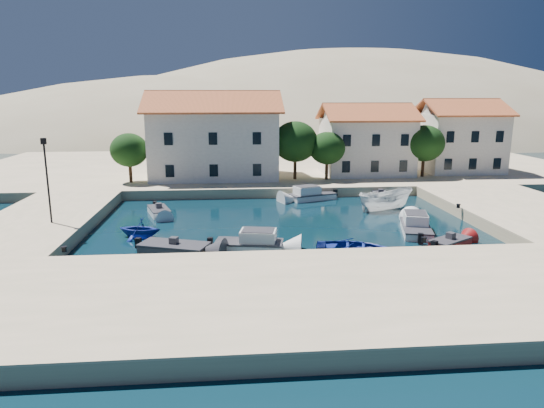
{
  "coord_description": "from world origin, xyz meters",
  "views": [
    {
      "loc": [
        -4.28,
        -27.94,
        10.14
      ],
      "look_at": [
        -1.09,
        8.38,
        2.0
      ],
      "focal_mm": 32.0,
      "sensor_mm": 36.0,
      "label": 1
    }
  ],
  "objects": [
    {
      "name": "quay_east",
      "position": [
        20.5,
        10.0,
        0.5
      ],
      "size": [
        11.0,
        20.0,
        1.0
      ],
      "primitive_type": "cube",
      "color": "tan",
      "rests_on": "ground"
    },
    {
      "name": "boat_east",
      "position": [
        9.72,
        13.86,
        0.0
      ],
      "size": [
        5.92,
        3.62,
        2.15
      ],
      "primitive_type": "imported",
      "rotation": [
        0.0,
        0.0,
        1.87
      ],
      "color": "white",
      "rests_on": "ground"
    },
    {
      "name": "building_left",
      "position": [
        -6.0,
        28.0,
        5.94
      ],
      "size": [
        14.7,
        9.45,
        9.7
      ],
      "color": "beige",
      "rests_on": "quay_north"
    },
    {
      "name": "quay_west",
      "position": [
        -19.0,
        10.0,
        0.5
      ],
      "size": [
        8.0,
        20.0,
        1.0
      ],
      "primitive_type": "cube",
      "color": "tan",
      "rests_on": "ground"
    },
    {
      "name": "bollards",
      "position": [
        2.8,
        3.87,
        1.15
      ],
      "size": [
        29.36,
        9.56,
        0.3
      ],
      "color": "black",
      "rests_on": "ground"
    },
    {
      "name": "hills",
      "position": [
        20.64,
        123.62,
        -23.4
      ],
      "size": [
        254.0,
        176.0,
        99.0
      ],
      "color": "gray",
      "rests_on": "ground"
    },
    {
      "name": "quay_south",
      "position": [
        0.0,
        -6.0,
        0.5
      ],
      "size": [
        52.0,
        12.0,
        1.0
      ],
      "primitive_type": "cube",
      "color": "tan",
      "rests_on": "ground"
    },
    {
      "name": "building_mid",
      "position": [
        12.0,
        29.0,
        5.22
      ],
      "size": [
        10.5,
        8.4,
        8.3
      ],
      "color": "beige",
      "rests_on": "quay_north"
    },
    {
      "name": "ground",
      "position": [
        0.0,
        0.0,
        0.0
      ],
      "size": [
        400.0,
        400.0,
        0.0
      ],
      "primitive_type": "plane",
      "color": "black",
      "rests_on": "ground"
    },
    {
      "name": "quay_north",
      "position": [
        2.0,
        38.0,
        0.5
      ],
      "size": [
        80.0,
        36.0,
        1.0
      ],
      "primitive_type": "cube",
      "color": "tan",
      "rests_on": "ground"
    },
    {
      "name": "cabin_cruiser_south",
      "position": [
        -3.1,
        3.23,
        0.48
      ],
      "size": [
        4.8,
        2.73,
        1.6
      ],
      "rotation": [
        0.0,
        0.0,
        -0.18
      ],
      "color": "white",
      "rests_on": "ground"
    },
    {
      "name": "motorboat_grey_sw",
      "position": [
        -8.07,
        3.17,
        0.29
      ],
      "size": [
        4.9,
        3.37,
        1.25
      ],
      "rotation": [
        0.0,
        0.0,
        -0.34
      ],
      "color": "#343338",
      "rests_on": "ground"
    },
    {
      "name": "motorboat_red_se",
      "position": [
        10.67,
        2.66,
        0.3
      ],
      "size": [
        3.45,
        2.93,
        1.25
      ],
      "rotation": [
        0.0,
        0.0,
        0.58
      ],
      "color": "maroon",
      "rests_on": "ground"
    },
    {
      "name": "motorboat_white_west",
      "position": [
        -10.52,
        13.84,
        0.3
      ],
      "size": [
        2.51,
        3.75,
        1.25
      ],
      "rotation": [
        0.0,
        0.0,
        -1.26
      ],
      "color": "white",
      "rests_on": "ground"
    },
    {
      "name": "motorboat_white_ne",
      "position": [
        10.72,
        18.45,
        0.3
      ],
      "size": [
        2.0,
        3.31,
        1.25
      ],
      "rotation": [
        0.0,
        0.0,
        1.38
      ],
      "color": "white",
      "rests_on": "ground"
    },
    {
      "name": "lamppost",
      "position": [
        -17.5,
        8.0,
        4.75
      ],
      "size": [
        0.35,
        0.25,
        6.22
      ],
      "color": "black",
      "rests_on": "quay_west"
    },
    {
      "name": "cabin_cruiser_east",
      "position": [
        9.66,
        6.27,
        0.48
      ],
      "size": [
        3.23,
        5.3,
        1.6
      ],
      "rotation": [
        0.0,
        0.0,
        1.3
      ],
      "color": "white",
      "rests_on": "ground"
    },
    {
      "name": "rowboat_west",
      "position": [
        -10.95,
        6.98,
        0.0
      ],
      "size": [
        3.68,
        3.37,
        1.64
      ],
      "primitive_type": "imported",
      "rotation": [
        0.0,
        0.0,
        -1.82
      ],
      "color": "navy",
      "rests_on": "ground"
    },
    {
      "name": "building_right",
      "position": [
        24.0,
        30.0,
        5.47
      ],
      "size": [
        9.45,
        8.4,
        8.8
      ],
      "color": "beige",
      "rests_on": "quay_north"
    },
    {
      "name": "rowboat_south",
      "position": [
        3.7,
        2.19,
        0.0
      ],
      "size": [
        5.38,
        4.39,
        0.98
      ],
      "primitive_type": "imported",
      "rotation": [
        0.0,
        0.0,
        1.33
      ],
      "color": "navy",
      "rests_on": "ground"
    },
    {
      "name": "cabin_cruiser_north",
      "position": [
        3.91,
        19.0,
        0.48
      ],
      "size": [
        4.98,
        3.44,
        1.6
      ],
      "rotation": [
        0.0,
        0.0,
        3.5
      ],
      "color": "white",
      "rests_on": "ground"
    },
    {
      "name": "trees",
      "position": [
        4.51,
        25.46,
        4.84
      ],
      "size": [
        37.3,
        5.3,
        6.45
      ],
      "color": "#382314",
      "rests_on": "quay_north"
    }
  ]
}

